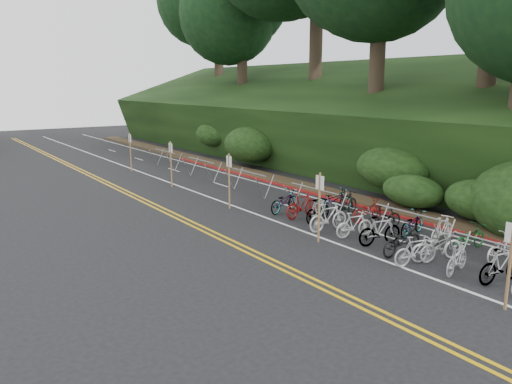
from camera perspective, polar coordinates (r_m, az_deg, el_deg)
ground at (r=14.46m, az=18.84°, el=-10.81°), size 120.00×120.00×0.00m
road_markings at (r=21.92m, az=-1.73°, el=-2.33°), size 7.47×80.00×0.01m
red_curb at (r=26.35m, az=5.25°, el=0.20°), size 0.25×28.00×0.10m
embankment at (r=35.98m, az=7.00°, el=7.41°), size 14.30×48.14×9.11m
bike_rack_front at (r=15.78m, az=26.43°, el=-6.40°), size 1.10×2.97×1.09m
bike_racks_rest at (r=25.38m, az=-0.85°, el=1.64°), size 1.14×23.00×1.17m
signpost_near at (r=13.73m, az=27.08°, el=-6.81°), size 0.08×0.40×2.32m
signposts_rest at (r=24.91m, az=-6.73°, el=2.70°), size 0.08×18.40×2.50m
bike_front at (r=16.24m, az=17.78°, el=-6.39°), size 0.78×1.66×0.96m
bike_valet at (r=18.36m, az=16.83°, el=-4.17°), size 3.22×13.98×1.10m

